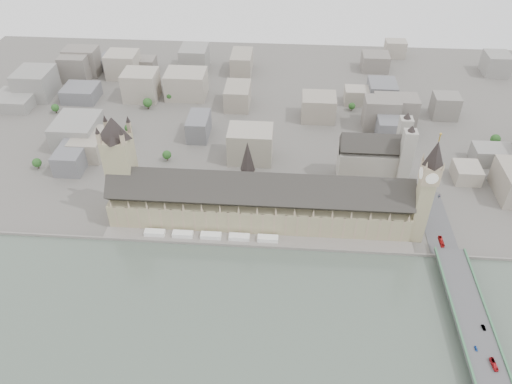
# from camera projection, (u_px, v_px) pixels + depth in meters

# --- Properties ---
(ground) EXTENTS (900.00, 900.00, 0.00)m
(ground) POSITION_uv_depth(u_px,v_px,m) (257.00, 236.00, 442.09)
(ground) COLOR #595651
(ground) RESTS_ON ground
(embankment_wall) EXTENTS (600.00, 1.50, 3.00)m
(embankment_wall) POSITION_uv_depth(u_px,v_px,m) (256.00, 246.00, 429.38)
(embankment_wall) COLOR slate
(embankment_wall) RESTS_ON ground
(river_terrace) EXTENTS (270.00, 15.00, 2.00)m
(river_terrace) POSITION_uv_depth(u_px,v_px,m) (256.00, 241.00, 435.58)
(river_terrace) COLOR slate
(river_terrace) RESTS_ON ground
(terrace_tents) EXTENTS (118.00, 7.00, 4.00)m
(terrace_tents) POSITION_uv_depth(u_px,v_px,m) (211.00, 236.00, 436.47)
(terrace_tents) COLOR white
(terrace_tents) RESTS_ON river_terrace
(palace_of_westminster) EXTENTS (265.00, 40.73, 55.44)m
(palace_of_westminster) POSITION_uv_depth(u_px,v_px,m) (259.00, 202.00, 443.61)
(palace_of_westminster) COLOR gray
(palace_of_westminster) RESTS_ON ground
(elizabeth_tower) EXTENTS (17.00, 17.00, 107.50)m
(elizabeth_tower) POSITION_uv_depth(u_px,v_px,m) (427.00, 185.00, 404.57)
(elizabeth_tower) COLOR gray
(elizabeth_tower) RESTS_ON ground
(victoria_tower) EXTENTS (30.00, 30.00, 100.00)m
(victoria_tower) POSITION_uv_depth(u_px,v_px,m) (120.00, 162.00, 435.70)
(victoria_tower) COLOR gray
(victoria_tower) RESTS_ON ground
(central_tower) EXTENTS (13.00, 13.00, 48.00)m
(central_tower) POSITION_uv_depth(u_px,v_px,m) (248.00, 165.00, 427.48)
(central_tower) COLOR tan
(central_tower) RESTS_ON ground
(westminster_bridge) EXTENTS (25.00, 325.00, 10.25)m
(westminster_bridge) POSITION_uv_depth(u_px,v_px,m) (471.00, 324.00, 360.68)
(westminster_bridge) COLOR #474749
(westminster_bridge) RESTS_ON ground
(bridge_parapets) EXTENTS (25.00, 235.00, 1.15)m
(bridge_parapets) POSITION_uv_depth(u_px,v_px,m) (492.00, 375.00, 322.19)
(bridge_parapets) COLOR #3F724E
(bridge_parapets) RESTS_ON westminster_bridge
(westminster_abbey) EXTENTS (68.00, 36.00, 64.00)m
(westminster_abbey) POSITION_uv_depth(u_px,v_px,m) (375.00, 158.00, 494.85)
(westminster_abbey) COLOR #A29C91
(westminster_abbey) RESTS_ON ground
(city_skyline_inland) EXTENTS (720.00, 360.00, 38.00)m
(city_skyline_inland) POSITION_uv_depth(u_px,v_px,m) (271.00, 91.00, 623.00)
(city_skyline_inland) COLOR gray
(city_skyline_inland) RESTS_ON ground
(park_trees) EXTENTS (110.00, 30.00, 15.00)m
(park_trees) POSITION_uv_depth(u_px,v_px,m) (251.00, 188.00, 485.23)
(park_trees) COLOR #214418
(park_trees) RESTS_ON ground
(red_bus_north) EXTENTS (3.00, 12.23, 3.40)m
(red_bus_north) POSITION_uv_depth(u_px,v_px,m) (441.00, 241.00, 419.12)
(red_bus_north) COLOR #A71313
(red_bus_north) RESTS_ON westminster_bridge
(red_bus_south) EXTENTS (3.24, 10.13, 2.77)m
(red_bus_south) POSITION_uv_depth(u_px,v_px,m) (494.00, 364.00, 327.72)
(red_bus_south) COLOR red
(red_bus_south) RESTS_ON westminster_bridge
(car_blue) EXTENTS (1.69, 4.04, 1.37)m
(car_blue) POSITION_uv_depth(u_px,v_px,m) (476.00, 348.00, 338.02)
(car_blue) COLOR #1845A0
(car_blue) RESTS_ON westminster_bridge
(car_silver) EXTENTS (2.33, 5.10, 1.62)m
(car_silver) POSITION_uv_depth(u_px,v_px,m) (484.00, 327.00, 351.41)
(car_silver) COLOR gray
(car_silver) RESTS_ON westminster_bridge
(car_approach) EXTENTS (3.49, 4.93, 1.33)m
(car_approach) POSITION_uv_depth(u_px,v_px,m) (439.00, 196.00, 469.00)
(car_approach) COLOR gray
(car_approach) RESTS_ON westminster_bridge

